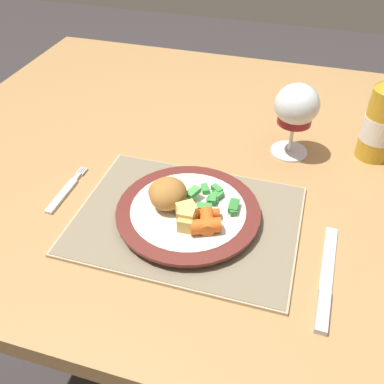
{
  "coord_description": "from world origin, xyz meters",
  "views": [
    {
      "loc": [
        0.16,
        -0.7,
        1.24
      ],
      "look_at": [
        0.01,
        -0.18,
        0.78
      ],
      "focal_mm": 40.0,
      "sensor_mm": 36.0,
      "label": 1
    }
  ],
  "objects_px": {
    "table_knife": "(326,285)",
    "dinner_plate": "(188,213)",
    "dining_table": "(212,185)",
    "wine_glass": "(296,108)",
    "bottle": "(384,116)",
    "fork": "(65,192)"
  },
  "relations": [
    {
      "from": "dinner_plate",
      "to": "wine_glass",
      "type": "bearing_deg",
      "value": 60.92
    },
    {
      "from": "fork",
      "to": "bottle",
      "type": "height_order",
      "value": "bottle"
    },
    {
      "from": "dinner_plate",
      "to": "bottle",
      "type": "distance_m",
      "value": 0.42
    },
    {
      "from": "dinner_plate",
      "to": "table_knife",
      "type": "height_order",
      "value": "dinner_plate"
    },
    {
      "from": "wine_glass",
      "to": "bottle",
      "type": "height_order",
      "value": "bottle"
    },
    {
      "from": "table_knife",
      "to": "wine_glass",
      "type": "bearing_deg",
      "value": 105.72
    },
    {
      "from": "dinner_plate",
      "to": "dining_table",
      "type": "bearing_deg",
      "value": 92.46
    },
    {
      "from": "dining_table",
      "to": "bottle",
      "type": "bearing_deg",
      "value": 14.45
    },
    {
      "from": "dining_table",
      "to": "bottle",
      "type": "height_order",
      "value": "bottle"
    },
    {
      "from": "dinner_plate",
      "to": "table_knife",
      "type": "xyz_separation_m",
      "value": [
        0.23,
        -0.07,
        -0.01
      ]
    },
    {
      "from": "dining_table",
      "to": "bottle",
      "type": "relative_size",
      "value": 4.9
    },
    {
      "from": "table_knife",
      "to": "dinner_plate",
      "type": "bearing_deg",
      "value": 162.11
    },
    {
      "from": "bottle",
      "to": "table_knife",
      "type": "bearing_deg",
      "value": -100.97
    },
    {
      "from": "dining_table",
      "to": "fork",
      "type": "xyz_separation_m",
      "value": [
        -0.23,
        -0.2,
        0.09
      ]
    },
    {
      "from": "fork",
      "to": "table_knife",
      "type": "xyz_separation_m",
      "value": [
        0.47,
        -0.08,
        0.0
      ]
    },
    {
      "from": "dining_table",
      "to": "dinner_plate",
      "type": "bearing_deg",
      "value": -87.54
    },
    {
      "from": "bottle",
      "to": "fork",
      "type": "bearing_deg",
      "value": -152.08
    },
    {
      "from": "dinner_plate",
      "to": "wine_glass",
      "type": "xyz_separation_m",
      "value": [
        0.14,
        0.25,
        0.08
      ]
    },
    {
      "from": "dining_table",
      "to": "bottle",
      "type": "distance_m",
      "value": 0.37
    },
    {
      "from": "dining_table",
      "to": "wine_glass",
      "type": "bearing_deg",
      "value": 16.55
    },
    {
      "from": "fork",
      "to": "table_knife",
      "type": "height_order",
      "value": "table_knife"
    },
    {
      "from": "fork",
      "to": "dinner_plate",
      "type": "bearing_deg",
      "value": -0.55
    }
  ]
}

